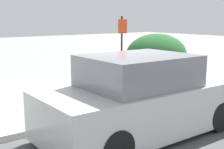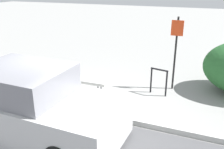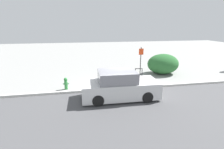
% 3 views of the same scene
% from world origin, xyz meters
% --- Properties ---
extents(ground_plane, '(60.00, 60.00, 0.00)m').
position_xyz_m(ground_plane, '(0.00, 0.00, 0.00)').
color(ground_plane, gray).
extents(road_strip, '(60.00, 10.00, 0.01)m').
position_xyz_m(road_strip, '(0.00, -5.15, 0.00)').
color(road_strip, '#4C4C4F').
rests_on(road_strip, ground_plane).
extents(curb, '(60.00, 0.20, 0.13)m').
position_xyz_m(curb, '(0.00, 0.00, 0.07)').
color(curb, '#B7B7B2').
rests_on(curb, ground_plane).
extents(bench, '(1.66, 0.45, 0.50)m').
position_xyz_m(bench, '(-0.38, 1.05, 0.45)').
color(bench, '#515156').
rests_on(bench, ground_plane).
extents(bike_rack, '(0.55, 0.16, 0.83)m').
position_xyz_m(bike_rack, '(1.80, 1.89, 0.50)').
color(bike_rack, black).
rests_on(bike_rack, ground_plane).
extents(sign_post, '(0.36, 0.08, 2.30)m').
position_xyz_m(sign_post, '(2.13, 2.48, 1.38)').
color(sign_post, black).
rests_on(sign_post, ground_plane).
extents(fire_hydrant, '(0.36, 0.22, 0.77)m').
position_xyz_m(fire_hydrant, '(-3.42, 0.68, 0.41)').
color(fire_hydrant, '#338C3F').
rests_on(fire_hydrant, ground_plane).
extents(shrub_hedge, '(2.59, 2.08, 1.65)m').
position_xyz_m(shrub_hedge, '(4.25, 2.95, 0.82)').
color(shrub_hedge, '#28602D').
rests_on(shrub_hedge, ground_plane).
extents(parked_car_near, '(4.20, 1.86, 1.57)m').
position_xyz_m(parked_car_near, '(-0.41, -1.28, 0.70)').
color(parked_car_near, black).
rests_on(parked_car_near, ground_plane).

